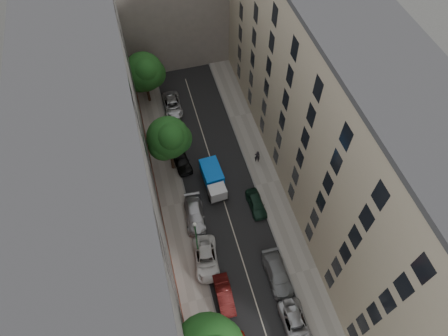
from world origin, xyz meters
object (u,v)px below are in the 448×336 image
object	(u,v)px
car_left_2	(206,259)
pedestrian	(257,156)
tree_far	(145,73)
car_left_5	(175,137)
lamp_post	(196,236)
car_right_2	(256,204)
tarp_truck	(213,179)
tree_mid	(169,139)
car_left_3	(195,215)
car_right_0	(296,326)
car_left_4	(181,160)
car_left_1	(224,295)
car_left_6	(172,105)
car_right_1	(277,274)

from	to	relation	value
car_left_2	pedestrian	size ratio (longest dim) A/B	2.76
tree_far	car_left_5	bearing A→B (deg)	-76.26
car_left_5	lamp_post	bearing A→B (deg)	-94.81
car_left_2	tree_far	size ratio (longest dim) A/B	0.68
car_right_2	car_left_5	bearing A→B (deg)	119.33
car_left_5	lamp_post	world-z (taller)	lamp_post
tarp_truck	tree_mid	bearing A→B (deg)	134.96
car_left_3	lamp_post	world-z (taller)	lamp_post
car_left_2	car_left_5	distance (m)	16.54
tree_mid	car_right_0	bearing A→B (deg)	-70.59
pedestrian	tree_far	bearing A→B (deg)	-28.58
car_left_2	car_left_4	size ratio (longest dim) A/B	1.17
car_left_1	car_left_3	distance (m)	9.23
car_left_4	car_left_5	bearing A→B (deg)	84.21
car_left_2	car_right_2	xyz separation A→B (m)	(6.86, 4.80, -0.04)
car_left_1	car_left_6	bearing A→B (deg)	91.61
tree_far	lamp_post	size ratio (longest dim) A/B	1.14
car_left_3	car_right_2	size ratio (longest dim) A/B	1.28
tarp_truck	car_left_3	world-z (taller)	tarp_truck
car_left_4	car_left_5	distance (m)	3.74
tree_far	lamp_post	xyz separation A→B (m)	(1.26, -23.08, -0.78)
car_left_2	tarp_truck	bearing A→B (deg)	78.41
car_right_2	tree_mid	world-z (taller)	tree_mid
car_right_1	pedestrian	xyz separation A→B (m)	(2.47, 14.09, 0.35)
tarp_truck	lamp_post	size ratio (longest dim) A/B	0.79
car_left_1	car_left_2	bearing A→B (deg)	102.93
tree_mid	pedestrian	xyz separation A→B (m)	(9.77, -1.60, -4.46)
car_left_5	car_right_1	world-z (taller)	car_right_1
car_left_6	tree_mid	world-z (taller)	tree_mid
car_left_6	tree_mid	xyz separation A→B (m)	(-1.70, -9.71, 4.85)
tree_mid	car_left_4	bearing A→B (deg)	27.54
tarp_truck	pedestrian	distance (m)	6.17
car_left_6	car_left_1	bearing A→B (deg)	-88.38
car_left_2	car_left_3	xyz separation A→B (m)	(0.00, 5.20, 0.01)
car_left_2	car_right_1	bearing A→B (deg)	-20.72
car_left_4	tarp_truck	bearing A→B (deg)	-60.71
car_left_6	pedestrian	world-z (taller)	pedestrian
car_left_5	car_left_2	bearing A→B (deg)	-92.59
car_left_1	car_right_0	bearing A→B (deg)	-36.80
car_right_2	tree_far	size ratio (longest dim) A/B	0.52
car_left_6	tree_mid	distance (m)	10.99
car_left_6	car_right_0	world-z (taller)	car_right_0
tarp_truck	car_left_5	distance (m)	8.33
tree_far	car_left_2	bearing A→B (deg)	-85.60
car_right_1	tree_far	xyz separation A→B (m)	(-8.26, 27.53, 4.22)
car_right_1	car_right_2	bearing A→B (deg)	86.77
car_left_3	car_left_5	xyz separation A→B (m)	(0.00, 11.34, -0.08)
car_left_1	car_left_4	distance (m)	16.82
car_left_6	car_right_2	bearing A→B (deg)	-68.98
car_left_5	pedestrian	world-z (taller)	pedestrian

